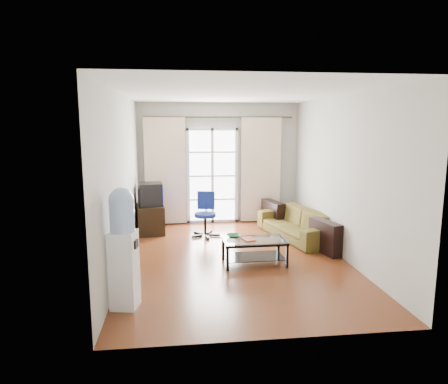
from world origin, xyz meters
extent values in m
plane|color=brown|center=(0.00, 0.00, 0.00)|extent=(5.20, 5.20, 0.00)
plane|color=white|center=(0.00, 0.00, 2.70)|extent=(5.20, 5.20, 0.00)
cube|color=#BBBBB2|center=(0.00, 2.60, 1.35)|extent=(3.60, 0.02, 2.70)
cube|color=#BBBBB2|center=(0.00, -2.60, 1.35)|extent=(3.60, 0.02, 2.70)
cube|color=#BBBBB2|center=(-1.80, 0.00, 1.35)|extent=(0.02, 5.20, 2.70)
cube|color=#BBBBB2|center=(1.80, 0.00, 1.35)|extent=(0.02, 5.20, 2.70)
cube|color=white|center=(-0.15, 2.56, 1.07)|extent=(1.01, 0.02, 2.04)
cube|color=white|center=(-0.15, 2.54, 1.07)|extent=(1.16, 0.06, 2.15)
cylinder|color=#4C3F2D|center=(0.00, 2.50, 2.38)|extent=(3.30, 0.04, 0.04)
cube|color=beige|center=(-1.20, 2.48, 1.20)|extent=(0.90, 0.07, 2.35)
cube|color=beige|center=(0.95, 2.48, 1.20)|extent=(0.90, 0.07, 2.35)
cube|color=#949496|center=(0.80, 2.50, 0.33)|extent=(0.64, 0.12, 0.64)
imported|color=brown|center=(1.38, 1.09, 0.28)|extent=(2.30, 1.68, 0.57)
cube|color=silver|center=(0.27, -0.31, 0.40)|extent=(1.01, 0.59, 0.01)
cube|color=black|center=(0.27, -0.31, 0.12)|extent=(0.95, 0.53, 0.01)
cube|color=black|center=(-0.20, -0.58, 0.20)|extent=(0.04, 0.04, 0.40)
cube|color=black|center=(0.74, -0.56, 0.20)|extent=(0.04, 0.04, 0.40)
cube|color=black|center=(-0.21, -0.07, 0.20)|extent=(0.04, 0.04, 0.40)
cube|color=black|center=(0.73, -0.05, 0.20)|extent=(0.04, 0.04, 0.40)
imported|color=#35924F|center=(-0.05, -0.17, 0.43)|extent=(0.25, 0.25, 0.06)
imported|color=#A5142C|center=(0.08, -0.35, 0.42)|extent=(0.29, 0.32, 0.02)
cube|color=black|center=(0.13, -0.18, 0.41)|extent=(0.15, 0.05, 0.02)
cube|color=black|center=(-1.50, 1.84, 0.29)|extent=(0.61, 0.85, 0.58)
cube|color=black|center=(-1.48, 1.84, 0.81)|extent=(0.50, 0.54, 0.46)
cube|color=#0C19E5|center=(-1.25, 1.87, 0.81)|extent=(0.06, 0.40, 0.34)
cube|color=black|center=(-1.68, 1.82, 0.81)|extent=(0.17, 0.35, 0.30)
cylinder|color=black|center=(-0.40, 1.40, 0.22)|extent=(0.05, 0.05, 0.45)
cylinder|color=navy|center=(-0.40, 1.40, 0.44)|extent=(0.43, 0.43, 0.07)
cube|color=navy|center=(-0.37, 1.60, 0.70)|extent=(0.35, 0.11, 0.37)
cube|color=white|center=(-1.60, -1.64, 0.48)|extent=(0.35, 0.35, 0.96)
cylinder|color=#9BB9F0|center=(-1.60, -1.64, 1.15)|extent=(0.29, 0.29, 0.38)
sphere|color=#9BB9F0|center=(-1.60, -1.64, 1.34)|extent=(0.29, 0.29, 0.29)
cube|color=black|center=(-1.45, -1.67, 0.81)|extent=(0.06, 0.13, 0.10)
camera|label=1|loc=(-0.94, -6.37, 2.21)|focal=32.00mm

